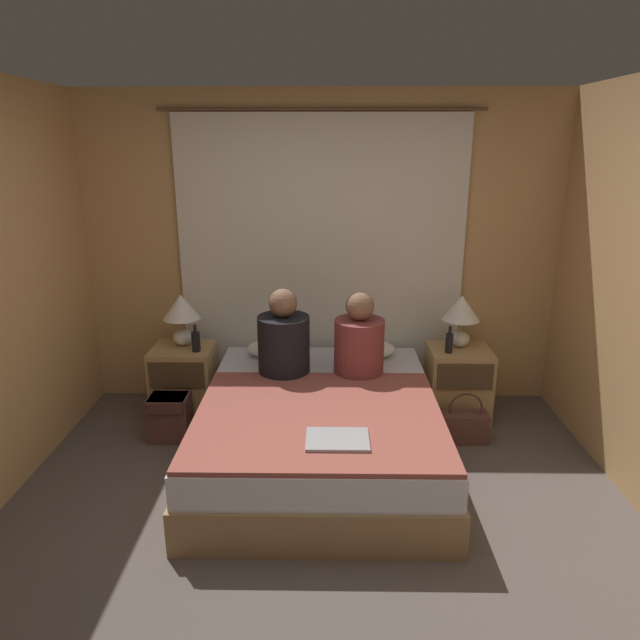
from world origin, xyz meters
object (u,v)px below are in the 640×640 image
at_px(laptop_on_bed, 338,439).
at_px(backpack_on_floor, 170,414).
at_px(nightstand_left, 185,381).
at_px(nightstand_right, 458,383).
at_px(bed, 319,430).
at_px(beer_bottle_on_left_stand, 196,341).
at_px(person_right_in_bed, 359,342).
at_px(beer_bottle_on_right_stand, 449,342).
at_px(person_left_in_bed, 284,341).
at_px(pillow_left, 277,348).
at_px(lamp_left, 181,312).
at_px(pillow_right, 365,349).
at_px(handbag_on_floor, 464,426).
at_px(lamp_right, 461,313).

height_order(laptop_on_bed, backpack_on_floor, laptop_on_bed).
xyz_separation_m(nightstand_left, nightstand_right, (2.17, 0.00, 0.00)).
bearing_deg(bed, nightstand_left, 147.61).
bearing_deg(beer_bottle_on_left_stand, person_right_in_bed, -10.05).
bearing_deg(beer_bottle_on_left_stand, beer_bottle_on_right_stand, -0.00).
bearing_deg(person_left_in_bed, backpack_on_floor, -172.76).
relative_size(pillow_left, beer_bottle_on_left_stand, 2.27).
xyz_separation_m(nightstand_left, beer_bottle_on_left_stand, (0.13, -0.07, 0.36)).
bearing_deg(backpack_on_floor, lamp_left, 87.48).
bearing_deg(backpack_on_floor, person_right_in_bed, 4.41).
xyz_separation_m(nightstand_right, pillow_left, (-1.43, 0.09, 0.25)).
height_order(pillow_left, pillow_right, same).
distance_m(bed, handbag_on_floor, 1.10).
relative_size(person_right_in_bed, beer_bottle_on_right_stand, 2.97).
xyz_separation_m(pillow_right, laptop_on_bed, (-0.24, -1.41, -0.02)).
relative_size(nightstand_right, beer_bottle_on_right_stand, 2.72).
relative_size(bed, person_left_in_bed, 3.06).
bearing_deg(laptop_on_bed, pillow_left, 108.05).
bearing_deg(beer_bottle_on_right_stand, nightstand_right, 34.52).
distance_m(lamp_left, lamp_right, 2.17).
distance_m(beer_bottle_on_right_stand, backpack_on_floor, 2.15).
xyz_separation_m(bed, laptop_on_bed, (0.11, -0.63, 0.28)).
height_order(bed, laptop_on_bed, laptop_on_bed).
bearing_deg(beer_bottle_on_right_stand, backpack_on_floor, -171.11).
relative_size(bed, pillow_left, 4.10).
relative_size(laptop_on_bed, backpack_on_floor, 1.03).
relative_size(nightstand_right, person_left_in_bed, 0.88).
bearing_deg(nightstand_left, beer_bottle_on_right_stand, -2.05).
xyz_separation_m(nightstand_left, backpack_on_floor, (-0.02, -0.40, -0.09)).
xyz_separation_m(nightstand_left, laptop_on_bed, (1.19, -1.32, 0.23)).
height_order(bed, beer_bottle_on_right_stand, beer_bottle_on_right_stand).
distance_m(nightstand_right, laptop_on_bed, 1.65).
height_order(lamp_right, backpack_on_floor, lamp_right).
relative_size(bed, lamp_left, 4.81).
bearing_deg(handbag_on_floor, lamp_right, 86.79).
relative_size(nightstand_left, backpack_on_floor, 1.66).
bearing_deg(backpack_on_floor, lamp_right, 11.94).
bearing_deg(person_left_in_bed, beer_bottle_on_right_stand, 10.01).
distance_m(beer_bottle_on_right_stand, laptop_on_bed, 1.52).
relative_size(nightstand_left, beer_bottle_on_right_stand, 2.72).
height_order(person_right_in_bed, beer_bottle_on_right_stand, person_right_in_bed).
distance_m(beer_bottle_on_left_stand, laptop_on_bed, 1.64).
height_order(backpack_on_floor, handbag_on_floor, handbag_on_floor).
bearing_deg(person_right_in_bed, pillow_right, 80.09).
xyz_separation_m(person_right_in_bed, beer_bottle_on_left_stand, (-1.23, 0.22, -0.07)).
height_order(nightstand_left, person_left_in_bed, person_left_in_bed).
bearing_deg(lamp_left, lamp_right, 0.00).
bearing_deg(lamp_left, beer_bottle_on_right_stand, -3.80).
xyz_separation_m(person_right_in_bed, laptop_on_bed, (-0.17, -1.02, -0.21)).
height_order(nightstand_right, lamp_left, lamp_left).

